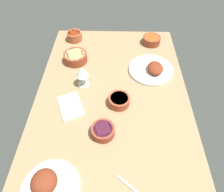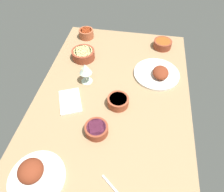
{
  "view_description": "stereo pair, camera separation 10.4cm",
  "coord_description": "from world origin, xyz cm",
  "px_view_note": "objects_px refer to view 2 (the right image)",
  "views": [
    {
      "loc": [
        -72.01,
        -1.72,
        93.1
      ],
      "look_at": [
        0.0,
        0.0,
        6.0
      ],
      "focal_mm": 31.44,
      "sensor_mm": 36.0,
      "label": 1
    },
    {
      "loc": [
        -71.01,
        -12.08,
        93.1
      ],
      "look_at": [
        0.0,
        0.0,
        6.0
      ],
      "focal_mm": 31.44,
      "sensor_mm": 36.0,
      "label": 2
    }
  ],
  "objects_px": {
    "plate_center_main": "(34,175)",
    "folded_napkin": "(70,101)",
    "bowl_potatoes": "(83,54)",
    "fork_loose": "(117,192)",
    "bowl_onions": "(97,129)",
    "wine_glass": "(85,70)",
    "bowl_pasta": "(118,101)",
    "bowl_soup": "(162,44)",
    "plate_far_side": "(158,73)",
    "bowl_sauce": "(86,33)"
  },
  "relations": [
    {
      "from": "plate_far_side",
      "to": "fork_loose",
      "type": "height_order",
      "value": "plate_far_side"
    },
    {
      "from": "bowl_onions",
      "to": "wine_glass",
      "type": "bearing_deg",
      "value": 22.2
    },
    {
      "from": "bowl_soup",
      "to": "fork_loose",
      "type": "xyz_separation_m",
      "value": [
        -1.04,
        0.18,
        -0.03
      ]
    },
    {
      "from": "plate_center_main",
      "to": "folded_napkin",
      "type": "distance_m",
      "value": 0.43
    },
    {
      "from": "plate_center_main",
      "to": "bowl_sauce",
      "type": "xyz_separation_m",
      "value": [
        1.07,
        0.04,
        0.0
      ]
    },
    {
      "from": "bowl_potatoes",
      "to": "folded_napkin",
      "type": "distance_m",
      "value": 0.4
    },
    {
      "from": "plate_center_main",
      "to": "bowl_soup",
      "type": "relative_size",
      "value": 1.9
    },
    {
      "from": "bowl_soup",
      "to": "wine_glass",
      "type": "bearing_deg",
      "value": 133.37
    },
    {
      "from": "bowl_potatoes",
      "to": "folded_napkin",
      "type": "bearing_deg",
      "value": -176.43
    },
    {
      "from": "wine_glass",
      "to": "fork_loose",
      "type": "bearing_deg",
      "value": -154.91
    },
    {
      "from": "bowl_pasta",
      "to": "wine_glass",
      "type": "height_order",
      "value": "wine_glass"
    },
    {
      "from": "plate_far_side",
      "to": "bowl_onions",
      "type": "distance_m",
      "value": 0.55
    },
    {
      "from": "plate_center_main",
      "to": "wine_glass",
      "type": "relative_size",
      "value": 1.76
    },
    {
      "from": "plate_center_main",
      "to": "bowl_pasta",
      "type": "xyz_separation_m",
      "value": [
        0.46,
        -0.3,
        -0.0
      ]
    },
    {
      "from": "bowl_potatoes",
      "to": "plate_center_main",
      "type": "bearing_deg",
      "value": -179.89
    },
    {
      "from": "plate_far_side",
      "to": "bowl_sauce",
      "type": "relative_size",
      "value": 2.62
    },
    {
      "from": "bowl_sauce",
      "to": "folded_napkin",
      "type": "relative_size",
      "value": 0.63
    },
    {
      "from": "bowl_soup",
      "to": "bowl_sauce",
      "type": "height_order",
      "value": "bowl_sauce"
    },
    {
      "from": "bowl_potatoes",
      "to": "bowl_onions",
      "type": "height_order",
      "value": "bowl_potatoes"
    },
    {
      "from": "bowl_potatoes",
      "to": "bowl_onions",
      "type": "distance_m",
      "value": 0.6
    },
    {
      "from": "plate_far_side",
      "to": "fork_loose",
      "type": "relative_size",
      "value": 1.59
    },
    {
      "from": "bowl_pasta",
      "to": "wine_glass",
      "type": "relative_size",
      "value": 0.86
    },
    {
      "from": "bowl_potatoes",
      "to": "bowl_onions",
      "type": "relative_size",
      "value": 1.32
    },
    {
      "from": "plate_far_side",
      "to": "bowl_potatoes",
      "type": "height_order",
      "value": "plate_far_side"
    },
    {
      "from": "bowl_pasta",
      "to": "wine_glass",
      "type": "xyz_separation_m",
      "value": [
        0.15,
        0.22,
        0.07
      ]
    },
    {
      "from": "plate_center_main",
      "to": "bowl_pasta",
      "type": "bearing_deg",
      "value": -32.93
    },
    {
      "from": "bowl_soup",
      "to": "folded_napkin",
      "type": "height_order",
      "value": "bowl_soup"
    },
    {
      "from": "bowl_potatoes",
      "to": "bowl_pasta",
      "type": "height_order",
      "value": "bowl_potatoes"
    },
    {
      "from": "folded_napkin",
      "to": "fork_loose",
      "type": "distance_m",
      "value": 0.55
    },
    {
      "from": "bowl_potatoes",
      "to": "fork_loose",
      "type": "relative_size",
      "value": 0.85
    },
    {
      "from": "plate_center_main",
      "to": "folded_napkin",
      "type": "xyz_separation_m",
      "value": [
        0.43,
        -0.02,
        -0.02
      ]
    },
    {
      "from": "plate_far_side",
      "to": "fork_loose",
      "type": "distance_m",
      "value": 0.75
    },
    {
      "from": "bowl_sauce",
      "to": "wine_glass",
      "type": "xyz_separation_m",
      "value": [
        -0.47,
        -0.12,
        0.06
      ]
    },
    {
      "from": "plate_far_side",
      "to": "plate_center_main",
      "type": "xyz_separation_m",
      "value": [
        -0.73,
        0.51,
        0.01
      ]
    },
    {
      "from": "bowl_sauce",
      "to": "bowl_onions",
      "type": "height_order",
      "value": "bowl_sauce"
    },
    {
      "from": "bowl_potatoes",
      "to": "wine_glass",
      "type": "xyz_separation_m",
      "value": [
        -0.22,
        -0.08,
        0.07
      ]
    },
    {
      "from": "plate_far_side",
      "to": "wine_glass",
      "type": "relative_size",
      "value": 2.08
    },
    {
      "from": "bowl_onions",
      "to": "plate_center_main",
      "type": "bearing_deg",
      "value": 140.6
    },
    {
      "from": "bowl_onions",
      "to": "folded_napkin",
      "type": "bearing_deg",
      "value": 49.39
    },
    {
      "from": "bowl_sauce",
      "to": "folded_napkin",
      "type": "distance_m",
      "value": 0.65
    },
    {
      "from": "bowl_soup",
      "to": "bowl_sauce",
      "type": "bearing_deg",
      "value": 86.9
    },
    {
      "from": "bowl_sauce",
      "to": "bowl_onions",
      "type": "bearing_deg",
      "value": -162.13
    },
    {
      "from": "plate_center_main",
      "to": "bowl_onions",
      "type": "distance_m",
      "value": 0.34
    },
    {
      "from": "wine_glass",
      "to": "fork_loose",
      "type": "distance_m",
      "value": 0.68
    },
    {
      "from": "bowl_sauce",
      "to": "folded_napkin",
      "type": "xyz_separation_m",
      "value": [
        -0.64,
        -0.07,
        -0.03
      ]
    },
    {
      "from": "bowl_onions",
      "to": "bowl_soup",
      "type": "bearing_deg",
      "value": -22.55
    },
    {
      "from": "bowl_sauce",
      "to": "fork_loose",
      "type": "xyz_separation_m",
      "value": [
        -1.07,
        -0.41,
        -0.03
      ]
    },
    {
      "from": "plate_center_main",
      "to": "wine_glass",
      "type": "distance_m",
      "value": 0.61
    },
    {
      "from": "plate_center_main",
      "to": "folded_napkin",
      "type": "relative_size",
      "value": 1.4
    },
    {
      "from": "plate_far_side",
      "to": "folded_napkin",
      "type": "height_order",
      "value": "plate_far_side"
    }
  ]
}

